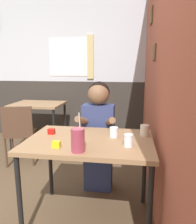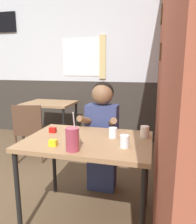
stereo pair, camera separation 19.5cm
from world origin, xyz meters
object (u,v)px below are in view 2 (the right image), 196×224
Objects in this scene: background_table at (50,108)px; person_seated at (102,132)px; main_table at (88,147)px; chair_near_window at (30,128)px; cocktail_pitcher at (73,139)px.

person_seated is at bearing -43.58° from background_table.
main_table and background_table have the same top height.
main_table is 2.08m from background_table.
person_seated is (1.20, -0.47, 0.17)m from chair_near_window.
person_seated is 4.19× the size of cocktail_pitcher.
chair_near_window reaches higher than background_table.
cocktail_pitcher reaches higher than chair_near_window.
main_table is 1.29× the size of background_table.
chair_near_window is 1.30m from person_seated.
cocktail_pitcher is (1.18, -1.97, 0.18)m from background_table.
chair_near_window is 2.93× the size of cocktail_pitcher.
person_seated is at bearing -38.02° from chair_near_window.
cocktail_pitcher is at bearing -59.05° from background_table.
chair_near_window is at bearing 158.41° from person_seated.
chair_near_window is 0.70× the size of person_seated.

